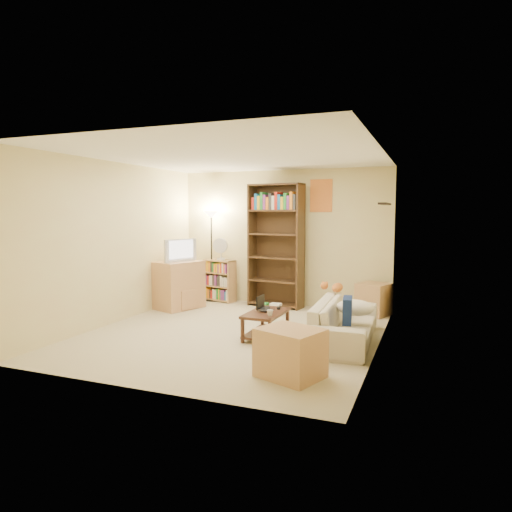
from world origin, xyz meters
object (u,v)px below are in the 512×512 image
(coffee_table, at_px, (266,322))
(floor_lamp, at_px, (211,229))
(end_cabinet, at_px, (290,353))
(tall_bookshelf, at_px, (276,242))
(television, at_px, (178,250))
(side_table, at_px, (374,299))
(tabby_cat, at_px, (335,287))
(sofa, at_px, (344,322))
(laptop, at_px, (268,309))
(desk_fan, at_px, (220,248))
(tv_stand, at_px, (179,285))
(short_bookshelf, at_px, (220,281))
(mug, at_px, (270,313))

(coffee_table, relative_size, floor_lamp, 0.47)
(end_cabinet, bearing_deg, tall_bookshelf, 111.30)
(television, xyz_separation_m, side_table, (3.34, 0.71, -0.78))
(tabby_cat, relative_size, end_cabinet, 0.69)
(sofa, bearing_deg, laptop, 92.66)
(sofa, distance_m, tall_bookshelf, 2.59)
(tabby_cat, xyz_separation_m, side_table, (0.44, 1.08, -0.34))
(tabby_cat, distance_m, tall_bookshelf, 1.83)
(desk_fan, relative_size, side_table, 0.79)
(television, distance_m, desk_fan, 0.93)
(tall_bookshelf, bearing_deg, end_cabinet, -61.16)
(tv_stand, relative_size, tall_bookshelf, 0.38)
(television, bearing_deg, tv_stand, 0.00)
(floor_lamp, bearing_deg, short_bookshelf, 0.00)
(sofa, bearing_deg, mug, 111.32)
(floor_lamp, bearing_deg, tv_stand, -105.13)
(sofa, bearing_deg, tabby_cat, 18.61)
(coffee_table, height_order, mug, mug)
(floor_lamp, xyz_separation_m, side_table, (3.11, -0.15, -1.12))
(tabby_cat, relative_size, television, 0.62)
(sofa, height_order, television, television)
(laptop, bearing_deg, side_table, -48.53)
(coffee_table, relative_size, desk_fan, 1.95)
(tabby_cat, bearing_deg, sofa, -68.85)
(mug, distance_m, end_cabinet, 1.28)
(laptop, bearing_deg, tall_bookshelf, 0.35)
(mug, distance_m, tall_bookshelf, 2.46)
(laptop, height_order, desk_fan, desk_fan)
(tv_stand, xyz_separation_m, short_bookshelf, (0.40, 0.86, -0.02))
(mug, bearing_deg, tall_bookshelf, 107.02)
(short_bookshelf, bearing_deg, floor_lamp, -166.86)
(short_bookshelf, relative_size, desk_fan, 1.91)
(sofa, xyz_separation_m, side_table, (0.17, 1.77, -0.00))
(floor_lamp, distance_m, side_table, 3.31)
(tall_bookshelf, relative_size, side_table, 4.14)
(sofa, relative_size, desk_fan, 4.43)
(coffee_table, height_order, side_table, side_table)
(tabby_cat, xyz_separation_m, tall_bookshelf, (-1.32, 1.13, 0.57))
(tabby_cat, bearing_deg, tall_bookshelf, 139.40)
(sofa, xyz_separation_m, desk_fan, (-2.72, 1.88, 0.77))
(sofa, distance_m, tabby_cat, 0.82)
(mug, relative_size, tv_stand, 0.10)
(desk_fan, bearing_deg, side_table, -2.08)
(television, bearing_deg, tall_bookshelf, -43.96)
(mug, xyz_separation_m, floor_lamp, (-2.03, 2.32, 0.99))
(sofa, distance_m, short_bookshelf, 3.37)
(short_bookshelf, bearing_deg, tabby_cat, -12.95)
(tv_stand, relative_size, short_bookshelf, 1.05)
(tv_stand, relative_size, side_table, 1.58)
(sofa, height_order, side_table, same)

